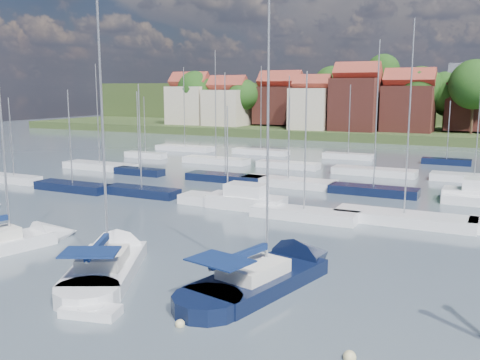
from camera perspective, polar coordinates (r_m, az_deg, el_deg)
The scene contains 12 objects.
ground at distance 64.54m, azimuth 12.68°, elevation 0.09°, with size 260.00×260.00×0.00m, color #4B5966.
sailboat_left at distance 39.21m, azimuth -22.53°, elevation -6.11°, with size 5.07×10.19×13.48m.
sailboat_centre at distance 33.48m, azimuth -13.41°, elevation -8.32°, with size 8.64×12.76×17.08m.
sailboat_navy at distance 30.64m, azimuth 4.23°, elevation -9.79°, with size 6.33×13.65×18.21m.
tender at distance 26.83m, azimuth -15.62°, elevation -13.33°, with size 2.97×1.87×0.59m.
buoy_c at distance 31.18m, azimuth -16.59°, elevation -10.51°, with size 0.52×0.52×0.52m, color beige.
buoy_d at distance 25.11m, azimuth -6.41°, elevation -15.25°, with size 0.44×0.44×0.44m, color beige.
buoy_e at distance 31.92m, azimuth 6.76°, elevation -9.68°, with size 0.50×0.50×0.50m, color beige.
buoy_f at distance 22.72m, azimuth 11.59°, elevation -18.23°, with size 0.53×0.53×0.53m, color beige.
buoy_g at distance 31.19m, azimuth 2.74°, elevation -10.09°, with size 0.55×0.55×0.55m, color #D85914.
marina_field at distance 59.38m, azimuth 13.36°, elevation -0.34°, with size 79.62×41.41×15.93m.
far_shore_town at distance 155.20m, azimuth 21.81°, elevation 6.88°, with size 212.46×90.00×22.27m.
Camera 1 is at (14.83, -21.91, 10.60)m, focal length 40.00 mm.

